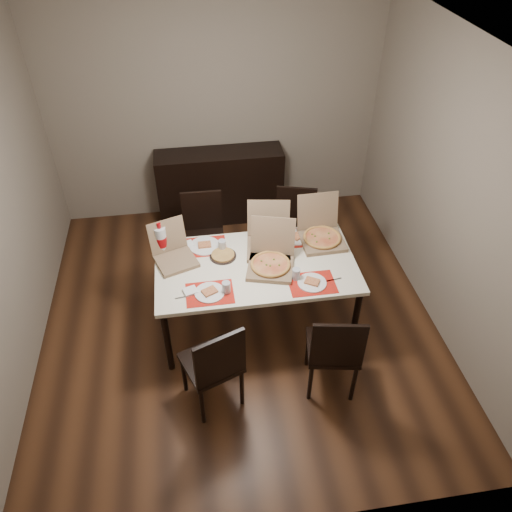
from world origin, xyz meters
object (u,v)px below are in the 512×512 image
at_px(chair_far_left, 204,231).
at_px(dip_bowl, 265,248).
at_px(chair_near_left, 215,364).
at_px(pizza_box_center, 271,261).
at_px(chair_near_right, 334,350).
at_px(chair_far_right, 294,227).
at_px(soda_bottle, 161,240).
at_px(dining_table, 256,270).
at_px(sideboard, 220,186).

xyz_separation_m(chair_far_left, dip_bowl, (0.54, -0.68, 0.25)).
relative_size(chair_near_left, pizza_box_center, 1.76).
distance_m(chair_near_right, chair_far_left, 1.99).
relative_size(chair_near_left, chair_far_right, 1.00).
bearing_deg(soda_bottle, chair_near_right, -41.14).
height_order(chair_far_right, soda_bottle, soda_bottle).
distance_m(chair_near_right, chair_far_right, 1.69).
relative_size(chair_far_right, soda_bottle, 2.79).
height_order(chair_near_right, soda_bottle, soda_bottle).
bearing_deg(chair_near_right, dining_table, 120.48).
height_order(sideboard, chair_near_left, chair_near_left).
relative_size(chair_far_right, pizza_box_center, 1.76).
xyz_separation_m(dining_table, pizza_box_center, (0.13, -0.04, 0.13)).
bearing_deg(sideboard, pizza_box_center, -81.51).
distance_m(dining_table, chair_far_right, 1.00).
height_order(chair_far_left, dip_bowl, chair_far_left).
xyz_separation_m(chair_far_left, pizza_box_center, (0.55, -0.93, 0.30)).
distance_m(sideboard, chair_near_right, 2.81).
bearing_deg(chair_far_left, dining_table, -64.34).
bearing_deg(chair_near_left, chair_near_right, 0.08).
bearing_deg(sideboard, dining_table, -85.17).
bearing_deg(chair_near_left, pizza_box_center, 54.50).
height_order(dining_table, dip_bowl, dip_bowl).
distance_m(chair_far_right, pizza_box_center, 1.00).
bearing_deg(dip_bowl, chair_near_right, -69.95).
bearing_deg(chair_near_right, chair_far_right, 89.00).
height_order(dip_bowl, soda_bottle, soda_bottle).
relative_size(chair_near_left, soda_bottle, 2.79).
bearing_deg(soda_bottle, dining_table, -20.08).
bearing_deg(chair_far_left, sideboard, 74.60).
distance_m(sideboard, chair_near_left, 2.75).
relative_size(chair_far_left, soda_bottle, 2.79).
relative_size(sideboard, pizza_box_center, 2.84).
bearing_deg(dip_bowl, soda_bottle, 174.28).
height_order(chair_near_left, chair_near_right, same).
bearing_deg(dip_bowl, dining_table, -119.53).
xyz_separation_m(dining_table, chair_near_left, (-0.46, -0.87, -0.17)).
distance_m(chair_far_left, dip_bowl, 0.91).
height_order(chair_near_right, pizza_box_center, pizza_box_center).
bearing_deg(chair_near_left, chair_far_left, 88.87).
height_order(chair_near_left, chair_far_left, same).
height_order(dining_table, soda_bottle, soda_bottle).
height_order(sideboard, soda_bottle, soda_bottle).
height_order(dining_table, pizza_box_center, pizza_box_center).
height_order(chair_near_right, chair_far_left, same).
xyz_separation_m(chair_far_right, soda_bottle, (-1.37, -0.52, 0.38)).
relative_size(dining_table, pizza_box_center, 3.41).
bearing_deg(chair_far_right, chair_far_left, 176.05).
bearing_deg(sideboard, dip_bowl, -80.56).
relative_size(dining_table, soda_bottle, 5.40).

